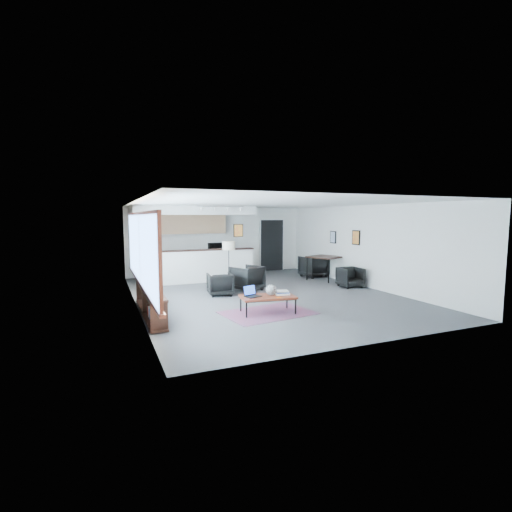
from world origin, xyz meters
name	(u,v)px	position (x,y,z in m)	size (l,w,h in m)	color
room	(265,250)	(0.00, 0.00, 1.30)	(7.02, 9.02, 2.62)	#4C4C4E
window	(140,251)	(-3.46, -0.90, 1.46)	(0.10, 5.95, 1.66)	#8CBFFF
console	(150,302)	(-3.30, -1.05, 0.33)	(0.35, 3.00, 0.80)	black
kitchenette	(193,240)	(-1.20, 3.71, 1.38)	(4.20, 1.96, 2.60)	white
doorway	(272,245)	(2.30, 4.42, 1.07)	(1.10, 0.12, 2.15)	black
track_light	(221,208)	(-0.59, 2.20, 2.53)	(1.60, 0.07, 0.15)	silver
wall_art_lower	(356,238)	(3.47, 0.40, 1.55)	(0.03, 0.38, 0.48)	black
wall_art_upper	(333,237)	(3.47, 1.70, 1.50)	(0.03, 0.34, 0.44)	black
kilim_rug	(268,313)	(-0.76, -1.87, 0.01)	(2.20, 1.65, 0.01)	#663550
coffee_table	(268,297)	(-0.76, -1.87, 0.38)	(1.33, 0.83, 0.41)	maroon
laptop	(251,293)	(-1.13, -1.78, 0.48)	(0.42, 0.38, 0.25)	black
ceramic_pot	(271,290)	(-0.66, -1.85, 0.54)	(0.25, 0.25, 0.25)	gray
book_stack	(282,293)	(-0.38, -1.87, 0.45)	(0.38, 0.33, 0.10)	silver
coaster	(279,297)	(-0.61, -2.14, 0.41)	(0.12, 0.12, 0.01)	#E5590C
armchair_left	(220,283)	(-1.18, 0.48, 0.35)	(0.68, 0.63, 0.70)	black
armchair_right	(247,277)	(-0.23, 0.80, 0.42)	(0.81, 0.76, 0.83)	black
floor_lamp	(229,247)	(-0.49, 1.73, 1.26)	(0.51, 0.51, 1.44)	black
dining_table	(325,258)	(3.00, 1.48, 0.77)	(1.32, 1.32, 0.85)	black
dining_chair_near	(350,278)	(3.00, 0.02, 0.30)	(0.58, 0.54, 0.59)	black
dining_chair_far	(313,267)	(3.00, 2.24, 0.37)	(0.72, 0.67, 0.74)	black
microwave	(216,246)	(-0.18, 4.15, 1.11)	(0.54, 0.30, 0.37)	black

